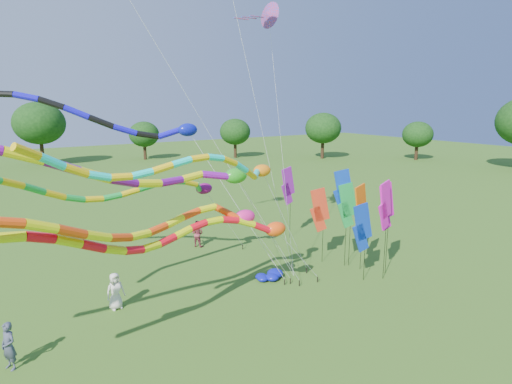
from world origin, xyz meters
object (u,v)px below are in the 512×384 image
blue_nylon_heap (268,274)px  tube_kite_orange (156,222)px  person_b (9,346)px  tube_kite_red (203,233)px  person_a (115,291)px  person_c (197,234)px

blue_nylon_heap → tube_kite_orange: bearing=-155.0°
blue_nylon_heap → person_b: 11.71m
tube_kite_red → person_a: tube_kite_red is taller
tube_kite_red → blue_nylon_heap: 6.82m
tube_kite_red → blue_nylon_heap: tube_kite_red is taller
person_a → person_b: person_b is taller
person_c → person_a: bearing=95.3°
tube_kite_red → person_c: (3.99, 9.21, -3.16)m
person_a → person_b: size_ratio=0.97×
tube_kite_red → person_b: (-6.66, 1.23, -3.14)m
blue_nylon_heap → person_b: person_b is taller
blue_nylon_heap → person_a: 7.51m
blue_nylon_heap → person_c: 6.48m
tube_kite_red → blue_nylon_heap: size_ratio=9.98×
tube_kite_orange → blue_nylon_heap: 8.86m
person_b → person_c: bearing=97.7°
person_c → person_b: bearing=91.6°
blue_nylon_heap → person_c: (-0.94, 6.38, 0.63)m
person_a → person_b: bearing=-158.7°
tube_kite_red → blue_nylon_heap: bearing=20.8°
tube_kite_red → tube_kite_orange: tube_kite_orange is taller
tube_kite_red → person_c: 10.52m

